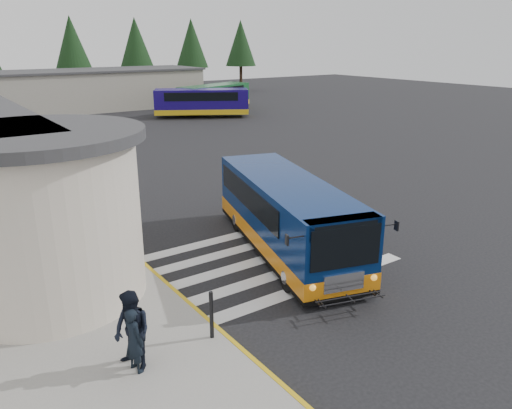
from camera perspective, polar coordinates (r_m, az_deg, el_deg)
ground at (r=18.10m, az=0.50°, el=-5.12°), size 140.00×140.00×0.00m
curb_strip at (r=19.72m, az=-16.08°, el=-3.59°), size 0.12×34.00×0.16m
crosswalk at (r=17.24m, az=0.69°, el=-6.34°), size 8.00×5.35×0.01m
depot_building at (r=57.91m, az=-19.58°, el=12.22°), size 26.40×8.40×4.20m
tree_line at (r=65.50m, az=-21.81°, el=16.68°), size 58.40×4.40×10.00m
transit_bus at (r=17.53m, az=3.52°, el=-1.55°), size 5.15×9.51×2.61m
pedestrian_a at (r=11.67m, az=-13.77°, el=-14.80°), size 0.49×0.63×1.54m
pedestrian_b at (r=11.64m, az=-13.96°, el=-13.89°), size 0.94×1.08×1.89m
bollard at (r=12.56m, az=-5.12°, el=-12.46°), size 0.10×0.10×1.26m
far_bus_a at (r=49.82m, az=-6.23°, el=11.62°), size 9.05×6.64×2.32m
far_bus_b at (r=54.31m, az=-4.76°, el=12.22°), size 9.38×5.49×2.34m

